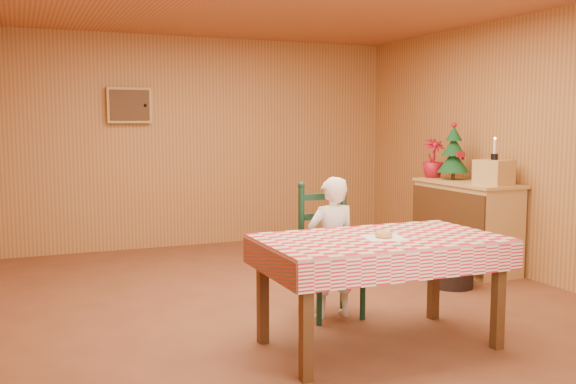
% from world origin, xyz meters
% --- Properties ---
extents(ground, '(6.00, 6.00, 0.00)m').
position_xyz_m(ground, '(0.00, 0.00, 0.00)').
color(ground, brown).
rests_on(ground, ground).
extents(cabin_walls, '(5.10, 6.05, 2.65)m').
position_xyz_m(cabin_walls, '(-0.00, 0.53, 1.83)').
color(cabin_walls, '#B97E42').
rests_on(cabin_walls, ground).
extents(dining_table, '(1.66, 0.96, 0.77)m').
position_xyz_m(dining_table, '(0.13, -1.13, 0.69)').
color(dining_table, '#502F15').
rests_on(dining_table, ground).
extents(ladder_chair, '(0.44, 0.40, 1.08)m').
position_xyz_m(ladder_chair, '(0.13, -0.34, 0.50)').
color(ladder_chair, black).
rests_on(ladder_chair, ground).
extents(seated_child, '(0.41, 0.27, 1.12)m').
position_xyz_m(seated_child, '(0.13, -0.40, 0.56)').
color(seated_child, white).
rests_on(seated_child, ground).
extents(napkin, '(0.31, 0.31, 0.00)m').
position_xyz_m(napkin, '(0.13, -1.18, 0.77)').
color(napkin, white).
rests_on(napkin, dining_table).
extents(donut, '(0.13, 0.13, 0.04)m').
position_xyz_m(donut, '(0.13, -1.18, 0.79)').
color(donut, '#DA964E').
rests_on(donut, napkin).
extents(shelf_unit, '(0.54, 1.24, 0.93)m').
position_xyz_m(shelf_unit, '(2.20, 0.58, 0.47)').
color(shelf_unit, tan).
rests_on(shelf_unit, ground).
extents(crate, '(0.36, 0.36, 0.25)m').
position_xyz_m(crate, '(2.21, 0.18, 1.06)').
color(crate, tan).
rests_on(crate, shelf_unit).
extents(christmas_tree, '(0.34, 0.34, 0.62)m').
position_xyz_m(christmas_tree, '(2.21, 0.83, 1.21)').
color(christmas_tree, '#502F15').
rests_on(christmas_tree, shelf_unit).
extents(flower_arrangement, '(0.28, 0.28, 0.43)m').
position_xyz_m(flower_arrangement, '(2.16, 1.13, 1.15)').
color(flower_arrangement, '#A10E1E').
rests_on(flower_arrangement, shelf_unit).
extents(candle_set, '(0.07, 0.07, 0.22)m').
position_xyz_m(candle_set, '(2.21, 0.18, 1.24)').
color(candle_set, black).
rests_on(candle_set, crate).
extents(storage_bin, '(0.51, 0.51, 0.39)m').
position_xyz_m(storage_bin, '(1.59, -0.01, 0.20)').
color(storage_bin, black).
rests_on(storage_bin, ground).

